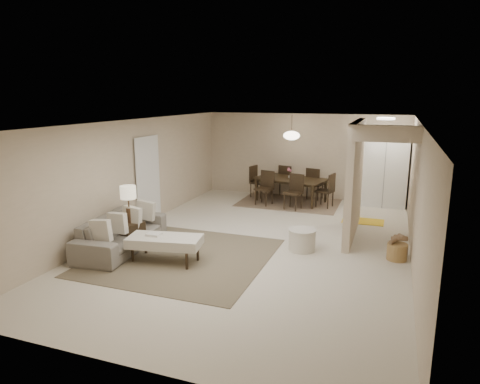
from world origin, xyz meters
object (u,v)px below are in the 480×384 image
at_px(round_pouf, 302,240).
at_px(wicker_basket, 397,252).
at_px(side_table, 131,234).
at_px(ottoman_bench, 165,242).
at_px(dining_table, 290,190).
at_px(pantry_cabinet, 385,169).
at_px(sofa, 122,233).

relative_size(round_pouf, wicker_basket, 1.48).
bearing_deg(wicker_basket, side_table, -168.65).
relative_size(ottoman_bench, side_table, 2.90).
bearing_deg(dining_table, side_table, -101.11).
height_order(pantry_cabinet, ottoman_bench, pantry_cabinet).
bearing_deg(pantry_cabinet, dining_table, -169.95).
xyz_separation_m(ottoman_bench, side_table, (-1.10, 0.52, -0.14)).
height_order(ottoman_bench, dining_table, dining_table).
xyz_separation_m(side_table, dining_table, (2.21, 4.73, 0.10)).
relative_size(pantry_cabinet, side_table, 4.25).
relative_size(ottoman_bench, dining_table, 0.73).
xyz_separation_m(pantry_cabinet, round_pouf, (-1.38, -4.25, -0.84)).
relative_size(ottoman_bench, round_pouf, 2.61).
xyz_separation_m(sofa, ottoman_bench, (1.15, -0.30, 0.05)).
distance_m(ottoman_bench, side_table, 1.23).
height_order(side_table, round_pouf, side_table).
distance_m(pantry_cabinet, sofa, 7.26).
xyz_separation_m(pantry_cabinet, wicker_basket, (0.40, -4.15, -0.89)).
bearing_deg(sofa, wicker_basket, -81.86).
relative_size(sofa, wicker_basket, 6.23).
relative_size(sofa, ottoman_bench, 1.61).
xyz_separation_m(ottoman_bench, round_pouf, (2.26, 1.46, -0.17)).
xyz_separation_m(sofa, round_pouf, (3.42, 1.16, -0.12)).
xyz_separation_m(side_table, wicker_basket, (5.15, 1.03, -0.09)).
relative_size(pantry_cabinet, ottoman_bench, 1.47).
xyz_separation_m(round_pouf, dining_table, (-1.16, 3.80, 0.13)).
distance_m(pantry_cabinet, round_pouf, 4.55).
distance_m(round_pouf, wicker_basket, 1.79).
xyz_separation_m(sofa, wicker_basket, (5.20, 1.26, -0.18)).
bearing_deg(ottoman_bench, sofa, 154.80).
distance_m(wicker_basket, dining_table, 4.73).
bearing_deg(sofa, round_pouf, -76.74).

